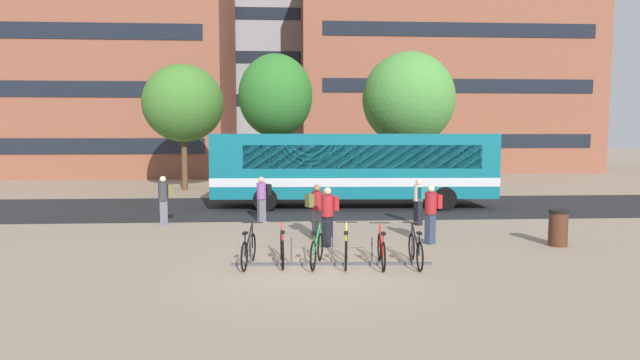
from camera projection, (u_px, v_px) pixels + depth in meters
name	position (u px, v px, depth m)	size (l,w,h in m)	color
ground	(312.00, 271.00, 12.07)	(200.00, 200.00, 0.00)	gray
bus_lane_asphalt	(301.00, 207.00, 22.53)	(80.00, 7.20, 0.01)	#232326
city_bus	(351.00, 167.00, 22.51)	(12.11, 3.03, 3.20)	#0F6070
bike_rack	(332.00, 261.00, 12.62)	(4.90, 0.30, 0.70)	#47474C
parked_bicycle_black_0	(249.00, 250.00, 12.53)	(0.52, 1.72, 0.99)	black
parked_bicycle_red_1	(282.00, 249.00, 12.68)	(0.52, 1.72, 0.99)	black
parked_bicycle_green_2	(317.00, 250.00, 12.58)	(0.58, 1.69, 0.99)	black
parked_bicycle_yellow_3	(346.00, 250.00, 12.60)	(0.52, 1.72, 0.99)	black
parked_bicycle_red_4	(381.00, 250.00, 12.51)	(0.52, 1.72, 0.99)	black
parked_bicycle_black_5	(416.00, 250.00, 12.54)	(0.52, 1.72, 0.99)	black
commuter_olive_pack_0	(316.00, 207.00, 15.89)	(0.60, 0.51, 1.66)	#565660
commuter_black_pack_1	(262.00, 196.00, 18.80)	(0.61, 0.53, 1.65)	#565660
commuter_teal_pack_2	(419.00, 198.00, 18.08)	(0.48, 0.60, 1.64)	black
commuter_red_pack_3	(328.00, 212.00, 14.64)	(0.59, 0.59, 1.70)	black
commuter_red_pack_4	(431.00, 210.00, 15.01)	(0.60, 0.54, 1.73)	#2D3851
commuter_olive_pack_5	(164.00, 197.00, 17.99)	(0.58, 0.42, 1.74)	#565660
trash_bin	(558.00, 228.00, 14.78)	(0.55, 0.55, 1.03)	#4C2819
street_tree_0	(183.00, 104.00, 28.99)	(4.48, 4.48, 7.06)	brown
street_tree_1	(276.00, 96.00, 27.52)	(3.92, 3.92, 7.42)	brown
street_tree_2	(408.00, 99.00, 28.90)	(5.15, 5.15, 7.74)	brown
building_left_wing	(109.00, 50.00, 40.72)	(18.67, 11.30, 19.56)	brown
building_right_wing	(440.00, 72.00, 46.55)	(24.87, 11.31, 17.50)	brown
building_centre_block	(256.00, 89.00, 53.73)	(17.39, 12.35, 15.71)	gray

